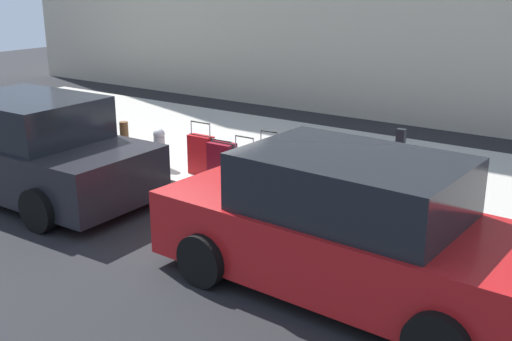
# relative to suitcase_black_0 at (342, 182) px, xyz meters

# --- Properties ---
(ground_plane) EXTENTS (40.00, 40.00, 0.00)m
(ground_plane) POSITION_rel_suitcase_black_0_xyz_m (3.02, 0.53, -0.52)
(ground_plane) COLOR black
(sidewalk_curb) EXTENTS (18.00, 5.00, 0.14)m
(sidewalk_curb) POSITION_rel_suitcase_black_0_xyz_m (3.02, -1.97, -0.45)
(sidewalk_curb) COLOR #ADA89E
(sidewalk_curb) RESTS_ON ground_plane
(suitcase_black_0) EXTENTS (0.40, 0.25, 0.96)m
(suitcase_black_0) POSITION_rel_suitcase_black_0_xyz_m (0.00, 0.00, 0.00)
(suitcase_black_0) COLOR black
(suitcase_black_0) RESTS_ON sidewalk_curb
(suitcase_olive_1) EXTENTS (0.37, 0.21, 0.96)m
(suitcase_olive_1) POSITION_rel_suitcase_black_0_xyz_m (0.43, 0.08, -0.05)
(suitcase_olive_1) COLOR #59601E
(suitcase_olive_1) RESTS_ON sidewalk_curb
(suitcase_teal_2) EXTENTS (0.39, 0.24, 0.87)m
(suitcase_teal_2) POSITION_rel_suitcase_black_0_xyz_m (0.86, 0.00, -0.07)
(suitcase_teal_2) COLOR #0F606B
(suitcase_teal_2) RESTS_ON sidewalk_curb
(suitcase_silver_3) EXTENTS (0.37, 0.25, 1.00)m
(suitcase_silver_3) POSITION_rel_suitcase_black_0_xyz_m (1.28, 0.04, -0.01)
(suitcase_silver_3) COLOR #9EA0A8
(suitcase_silver_3) RESTS_ON sidewalk_curb
(suitcase_navy_4) EXTENTS (0.42, 0.23, 0.86)m
(suitcase_navy_4) POSITION_rel_suitcase_black_0_xyz_m (1.72, 0.09, -0.10)
(suitcase_navy_4) COLOR navy
(suitcase_navy_4) RESTS_ON sidewalk_curb
(suitcase_maroon_5) EXTENTS (0.47, 0.27, 0.72)m
(suitcase_maroon_5) POSITION_rel_suitcase_black_0_xyz_m (2.21, 0.06, -0.05)
(suitcase_maroon_5) COLOR maroon
(suitcase_maroon_5) RESTS_ON sidewalk_curb
(suitcase_red_6) EXTENTS (0.48, 0.19, 0.95)m
(suitcase_red_6) POSITION_rel_suitcase_black_0_xyz_m (2.73, -0.01, -0.03)
(suitcase_red_6) COLOR red
(suitcase_red_6) RESTS_ON sidewalk_curb
(fire_hydrant) EXTENTS (0.39, 0.21, 0.71)m
(fire_hydrant) POSITION_rel_suitcase_black_0_xyz_m (3.64, 0.06, -0.01)
(fire_hydrant) COLOR #99999E
(fire_hydrant) RESTS_ON sidewalk_curb
(bollard_post) EXTENTS (0.16, 0.16, 0.76)m
(bollard_post) POSITION_rel_suitcase_black_0_xyz_m (4.37, 0.21, 0.00)
(bollard_post) COLOR brown
(bollard_post) RESTS_ON sidewalk_curb
(parking_meter) EXTENTS (0.12, 0.09, 1.27)m
(parking_meter) POSITION_rel_suitcase_black_0_xyz_m (-0.80, -0.19, 0.45)
(parking_meter) COLOR slate
(parking_meter) RESTS_ON sidewalk_curb
(parked_car_red_0) EXTENTS (4.63, 2.14, 1.63)m
(parked_car_red_0) POSITION_rel_suitcase_black_0_xyz_m (-1.18, 2.09, 0.24)
(parked_car_red_0) COLOR #AD1619
(parked_car_red_0) RESTS_ON ground_plane
(parked_car_charcoal_1) EXTENTS (4.38, 2.13, 1.64)m
(parked_car_charcoal_1) POSITION_rel_suitcase_black_0_xyz_m (4.55, 2.09, 0.25)
(parked_car_charcoal_1) COLOR black
(parked_car_charcoal_1) RESTS_ON ground_plane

